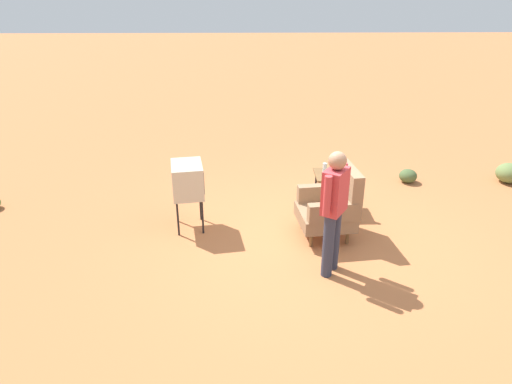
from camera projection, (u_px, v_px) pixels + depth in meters
ground_plane at (317, 244)px, 6.66m from camera, size 60.00×60.00×0.00m
armchair at (333, 205)px, 6.68m from camera, size 0.86×0.86×1.06m
side_table at (332, 179)px, 7.46m from camera, size 0.56×0.56×0.62m
tv_on_stand at (188, 180)px, 6.79m from camera, size 0.66×0.53×1.03m
person_standing at (334, 206)px, 5.65m from camera, size 0.49×0.38×1.64m
bottle_short_clear at (325, 169)px, 7.35m from camera, size 0.06×0.06×0.20m
bottle_wine_green at (343, 167)px, 7.26m from camera, size 0.07×0.07×0.32m
flower_vase at (338, 161)px, 7.54m from camera, size 0.14×0.09×0.27m
shrub_near at (509, 173)px, 8.63m from camera, size 0.47×0.47×0.37m
shrub_mid at (408, 176)px, 8.66m from camera, size 0.33×0.33×0.25m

